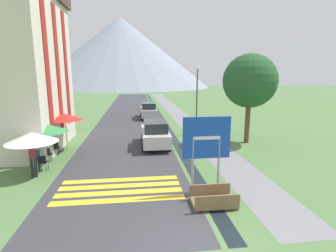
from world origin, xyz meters
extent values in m
plane|color=#517542|center=(0.00, 20.00, 0.00)|extent=(160.00, 160.00, 0.00)
cube|color=#38383D|center=(-2.50, 30.00, 0.00)|extent=(6.40, 60.00, 0.01)
cube|color=slate|center=(3.60, 30.00, 0.00)|extent=(2.20, 60.00, 0.01)
cube|color=black|center=(1.20, 30.00, 0.00)|extent=(0.60, 60.00, 0.00)
cube|color=yellow|center=(-2.50, 3.43, 0.01)|extent=(5.44, 0.44, 0.01)
cube|color=yellow|center=(-2.50, 4.13, 0.01)|extent=(5.44, 0.44, 0.01)
cube|color=yellow|center=(-2.50, 4.83, 0.01)|extent=(5.44, 0.44, 0.01)
cube|color=yellow|center=(-2.50, 5.53, 0.01)|extent=(5.44, 0.44, 0.01)
cone|color=gray|center=(-6.79, 97.60, 12.91)|extent=(66.29, 66.29, 25.82)
cube|color=beige|center=(-9.40, 12.00, 5.40)|extent=(5.17, 7.85, 10.79)
cube|color=maroon|center=(-6.79, 9.84, 5.40)|extent=(0.06, 0.70, 8.09)
cube|color=maroon|center=(-6.79, 12.00, 5.40)|extent=(0.06, 0.70, 8.09)
cube|color=maroon|center=(-6.79, 14.16, 5.40)|extent=(0.06, 0.70, 8.09)
cylinder|color=#9E9EA3|center=(0.61, 3.75, 1.24)|extent=(0.10, 0.10, 2.48)
cylinder|color=#9E9EA3|center=(1.74, 3.75, 1.24)|extent=(0.10, 0.10, 2.48)
cube|color=#1947B7|center=(1.18, 3.73, 2.43)|extent=(2.02, 0.05, 1.77)
cube|color=white|center=(1.18, 3.70, 2.43)|extent=(1.11, 0.02, 0.14)
cube|color=brown|center=(1.20, 2.59, 0.14)|extent=(1.70, 1.10, 0.12)
cube|color=brown|center=(1.20, 2.08, 0.43)|extent=(1.70, 0.08, 0.45)
cube|color=brown|center=(1.20, 3.10, 0.43)|extent=(1.70, 0.08, 0.45)
cube|color=brown|center=(0.43, 2.59, 0.04)|extent=(0.16, 0.99, 0.08)
cube|color=brown|center=(1.97, 2.59, 0.04)|extent=(0.16, 0.99, 0.08)
cube|color=silver|center=(-0.40, 11.46, 0.72)|extent=(1.82, 4.39, 0.84)
cube|color=#23282D|center=(-0.40, 11.24, 1.48)|extent=(1.55, 2.42, 0.68)
cylinder|color=black|center=(-1.27, 12.82, 0.30)|extent=(0.18, 0.60, 0.60)
cylinder|color=black|center=(0.47, 12.82, 0.30)|extent=(0.18, 0.60, 0.60)
cylinder|color=black|center=(-1.27, 10.09, 0.30)|extent=(0.18, 0.60, 0.60)
cylinder|color=black|center=(0.47, 10.09, 0.30)|extent=(0.18, 0.60, 0.60)
cube|color=#B2B2B7|center=(-0.27, 23.42, 0.72)|extent=(1.74, 4.56, 0.84)
cube|color=#23282D|center=(-0.27, 23.19, 1.48)|extent=(1.48, 2.51, 0.68)
cylinder|color=black|center=(-1.10, 24.83, 0.30)|extent=(0.18, 0.60, 0.60)
cylinder|color=black|center=(0.56, 24.83, 0.30)|extent=(0.18, 0.60, 0.60)
cylinder|color=black|center=(-1.10, 22.01, 0.30)|extent=(0.18, 0.60, 0.60)
cylinder|color=black|center=(0.56, 22.01, 0.30)|extent=(0.18, 0.60, 0.60)
cube|color=black|center=(-6.80, 10.00, 0.45)|extent=(0.40, 0.40, 0.04)
cube|color=black|center=(-6.80, 9.82, 0.65)|extent=(0.40, 0.04, 0.40)
cylinder|color=black|center=(-6.97, 10.17, 0.23)|extent=(0.03, 0.03, 0.45)
cylinder|color=black|center=(-6.63, 10.17, 0.23)|extent=(0.03, 0.03, 0.45)
cylinder|color=black|center=(-6.97, 9.83, 0.23)|extent=(0.03, 0.03, 0.45)
cylinder|color=black|center=(-6.63, 9.83, 0.23)|extent=(0.03, 0.03, 0.45)
cube|color=black|center=(-6.63, 7.33, 0.45)|extent=(0.40, 0.40, 0.04)
cube|color=black|center=(-6.63, 7.15, 0.65)|extent=(0.40, 0.04, 0.40)
cylinder|color=black|center=(-6.80, 7.50, 0.23)|extent=(0.03, 0.03, 0.45)
cylinder|color=black|center=(-6.46, 7.50, 0.23)|extent=(0.03, 0.03, 0.45)
cylinder|color=black|center=(-6.80, 7.16, 0.23)|extent=(0.03, 0.03, 0.45)
cylinder|color=black|center=(-6.46, 7.16, 0.23)|extent=(0.03, 0.03, 0.45)
cube|color=black|center=(-6.86, 8.78, 0.45)|extent=(0.40, 0.40, 0.04)
cube|color=black|center=(-6.86, 8.60, 0.65)|extent=(0.40, 0.04, 0.40)
cylinder|color=black|center=(-7.03, 8.95, 0.23)|extent=(0.03, 0.03, 0.45)
cylinder|color=black|center=(-6.69, 8.95, 0.23)|extent=(0.03, 0.03, 0.45)
cylinder|color=black|center=(-7.03, 8.61, 0.23)|extent=(0.03, 0.03, 0.45)
cylinder|color=black|center=(-6.69, 8.61, 0.23)|extent=(0.03, 0.03, 0.45)
cube|color=black|center=(-6.79, 10.18, 0.45)|extent=(0.40, 0.40, 0.04)
cube|color=black|center=(-6.79, 10.00, 0.65)|extent=(0.40, 0.04, 0.40)
cylinder|color=black|center=(-6.96, 10.35, 0.23)|extent=(0.03, 0.03, 0.45)
cylinder|color=black|center=(-6.62, 10.35, 0.23)|extent=(0.03, 0.03, 0.45)
cylinder|color=black|center=(-6.96, 10.01, 0.23)|extent=(0.03, 0.03, 0.45)
cylinder|color=black|center=(-6.62, 10.01, 0.23)|extent=(0.03, 0.03, 0.45)
cylinder|color=#B7B2A8|center=(-6.86, 6.75, 1.03)|extent=(0.06, 0.06, 2.06)
cone|color=silver|center=(-6.86, 6.75, 1.96)|extent=(2.48, 2.48, 0.51)
cylinder|color=#B7B2A8|center=(-6.86, 9.07, 1.02)|extent=(0.06, 0.06, 2.04)
cone|color=#338442|center=(-6.86, 9.07, 1.94)|extent=(2.37, 2.37, 0.47)
cylinder|color=#B7B2A8|center=(-6.35, 11.16, 1.18)|extent=(0.06, 0.06, 2.36)
cone|color=red|center=(-6.35, 11.16, 2.26)|extent=(2.28, 2.28, 0.43)
cylinder|color=#282833|center=(-6.88, 6.43, 0.50)|extent=(0.14, 0.14, 1.00)
cylinder|color=#282833|center=(-6.70, 6.43, 0.50)|extent=(0.14, 0.14, 1.00)
cylinder|color=maroon|center=(-6.79, 6.43, 1.33)|extent=(0.32, 0.32, 0.66)
sphere|color=beige|center=(-6.79, 6.43, 1.75)|extent=(0.22, 0.22, 0.22)
cylinder|color=#282833|center=(-7.13, 7.63, 0.23)|extent=(0.14, 0.14, 0.46)
cylinder|color=#282833|center=(-6.95, 7.63, 0.23)|extent=(0.14, 0.14, 0.46)
cylinder|color=navy|center=(-7.04, 7.63, 0.74)|extent=(0.32, 0.32, 0.57)
sphere|color=beige|center=(-7.04, 7.63, 1.13)|extent=(0.22, 0.22, 0.22)
cylinder|color=#515156|center=(3.31, 14.62, 2.67)|extent=(0.12, 0.12, 5.34)
sphere|color=silver|center=(3.31, 14.62, 5.46)|extent=(0.28, 0.28, 0.28)
cylinder|color=brown|center=(6.42, 11.54, 1.45)|extent=(0.36, 0.36, 2.90)
sphere|color=#235128|center=(6.42, 11.54, 4.54)|extent=(3.86, 3.86, 3.86)
camera|label=1|loc=(-1.71, -6.55, 5.05)|focal=28.00mm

